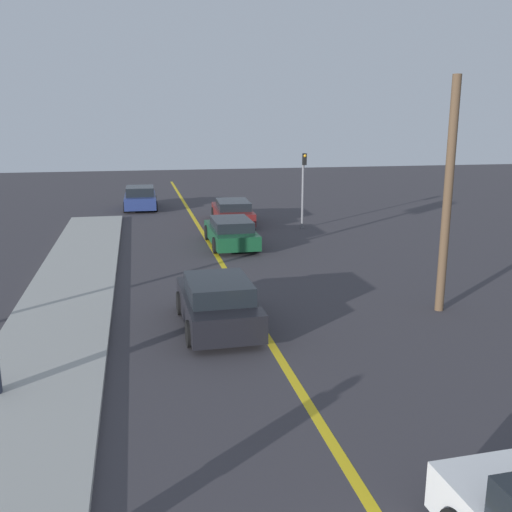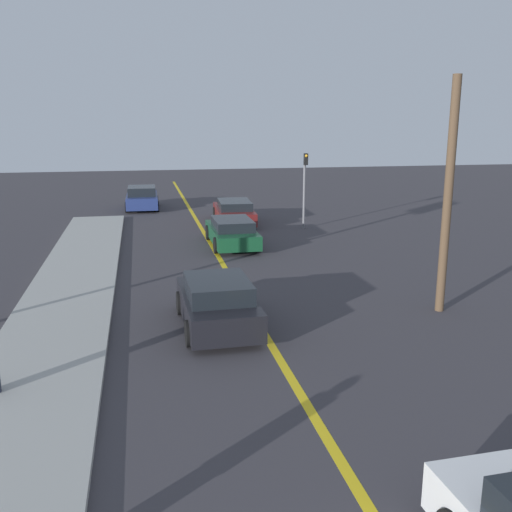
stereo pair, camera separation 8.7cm
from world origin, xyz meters
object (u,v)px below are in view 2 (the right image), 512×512
car_ahead_center (217,303)px  car_parked_left_lot (234,212)px  car_far_distant (232,232)px  traffic_light (305,182)px  car_oncoming_far (142,198)px  utility_pole (448,198)px

car_ahead_center → car_parked_left_lot: (2.91, 14.98, -0.05)m
car_ahead_center → car_far_distant: bearing=77.6°
car_ahead_center → traffic_light: (6.04, 12.80, 1.64)m
car_far_distant → traffic_light: (4.10, 3.15, 1.70)m
car_far_distant → car_oncoming_far: (-3.65, 11.22, 0.07)m
car_ahead_center → car_parked_left_lot: car_ahead_center is taller
utility_pole → car_parked_left_lot: bearing=102.9°
car_oncoming_far → car_parked_left_lot: bearing=-50.9°
car_far_distant → car_oncoming_far: car_oncoming_far is taller
car_parked_left_lot → traffic_light: bearing=-31.7°
car_ahead_center → utility_pole: utility_pole is taller
car_parked_left_lot → car_oncoming_far: (-4.62, 5.89, 0.06)m
car_far_distant → car_oncoming_far: 11.80m
car_far_distant → traffic_light: bearing=37.7°
utility_pole → car_far_distant: bearing=114.5°
car_far_distant → traffic_light: 5.44m
traffic_light → utility_pole: 12.76m
car_oncoming_far → car_far_distant: bearing=-71.0°
traffic_light → utility_pole: size_ratio=0.58×
car_oncoming_far → utility_pole: bearing=-68.0°
car_parked_left_lot → car_oncoming_far: 7.49m
car_far_distant → car_parked_left_lot: car_parked_left_lot is taller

